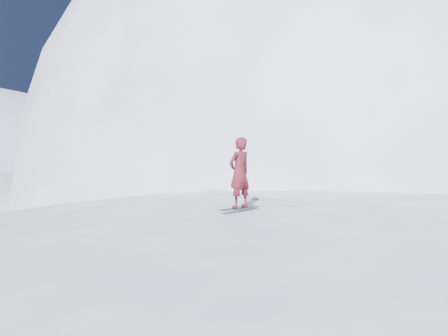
# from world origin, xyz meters

# --- Properties ---
(ground) EXTENTS (400.00, 400.00, 0.00)m
(ground) POSITION_xyz_m (0.00, 0.00, 0.00)
(ground) COLOR white
(ground) RESTS_ON ground
(near_ridge) EXTENTS (36.00, 28.00, 4.80)m
(near_ridge) POSITION_xyz_m (1.00, 3.00, 0.00)
(near_ridge) COLOR white
(near_ridge) RESTS_ON ground
(summit_peak) EXTENTS (60.00, 56.00, 56.00)m
(summit_peak) POSITION_xyz_m (22.00, 26.00, 0.00)
(summit_peak) COLOR white
(summit_peak) RESTS_ON ground
(peak_shoulder) EXTENTS (28.00, 24.00, 18.00)m
(peak_shoulder) POSITION_xyz_m (10.00, 20.00, 0.00)
(peak_shoulder) COLOR white
(peak_shoulder) RESTS_ON ground
(wind_bumps) EXTENTS (16.00, 14.40, 1.00)m
(wind_bumps) POSITION_xyz_m (-0.56, 2.12, 0.00)
(wind_bumps) COLOR white
(wind_bumps) RESTS_ON ground
(snowboard) EXTENTS (1.36, 0.61, 0.02)m
(snowboard) POSITION_xyz_m (-3.16, 1.62, 2.41)
(snowboard) COLOR black
(snowboard) RESTS_ON near_ridge
(snowboarder) EXTENTS (0.83, 0.66, 1.99)m
(snowboarder) POSITION_xyz_m (-3.16, 1.62, 3.42)
(snowboarder) COLOR maroon
(snowboarder) RESTS_ON snowboard
(board_tracks) EXTENTS (1.27, 5.99, 0.04)m
(board_tracks) POSITION_xyz_m (-1.33, 4.38, 2.42)
(board_tracks) COLOR silver
(board_tracks) RESTS_ON ground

